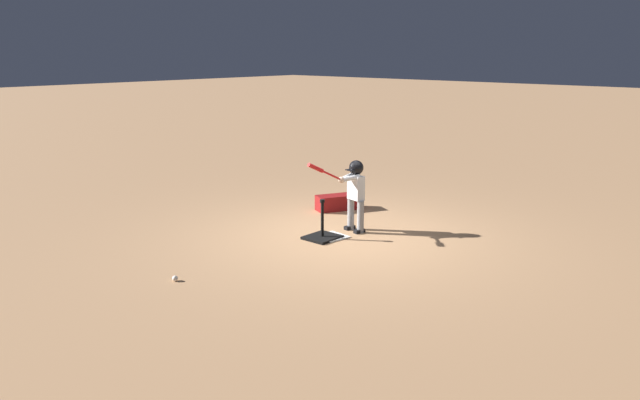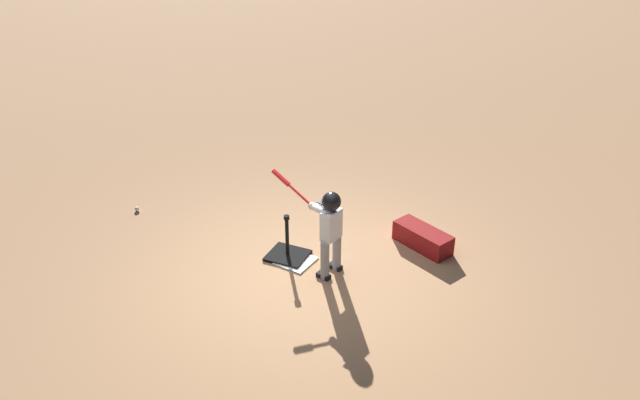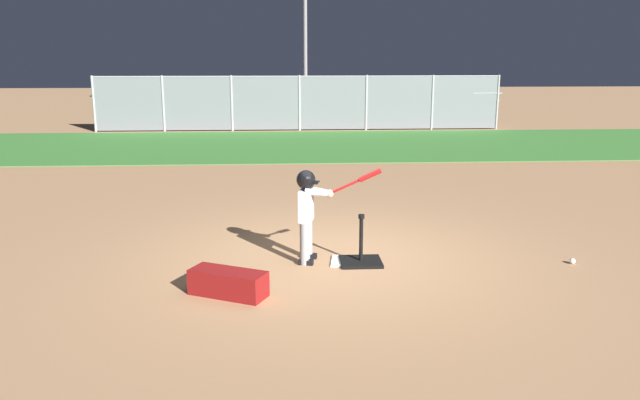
{
  "view_description": "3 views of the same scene",
  "coord_description": "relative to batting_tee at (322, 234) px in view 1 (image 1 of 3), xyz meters",
  "views": [
    {
      "loc": [
        7.37,
        6.0,
        2.89
      ],
      "look_at": [
        0.24,
        -0.38,
        0.57
      ],
      "focal_mm": 35.0,
      "sensor_mm": 36.0,
      "label": 1
    },
    {
      "loc": [
        -2.87,
        5.97,
        4.61
      ],
      "look_at": [
        -0.03,
        -0.38,
        0.87
      ],
      "focal_mm": 35.0,
      "sensor_mm": 36.0,
      "label": 2
    },
    {
      "loc": [
        -0.58,
        -7.6,
        2.53
      ],
      "look_at": [
        -0.13,
        -0.01,
        0.78
      ],
      "focal_mm": 35.0,
      "sensor_mm": 36.0,
      "label": 3
    }
  ],
  "objects": [
    {
      "name": "ground_plane",
      "position": [
        -0.37,
        0.21,
        -0.07
      ],
      "size": [
        90.0,
        90.0,
        0.0
      ],
      "primitive_type": "plane",
      "color": "#AD7F56"
    },
    {
      "name": "home_plate",
      "position": [
        -0.14,
        0.06,
        -0.06
      ],
      "size": [
        0.5,
        0.5,
        0.02
      ],
      "primitive_type": "cube",
      "rotation": [
        0.0,
        0.0,
        -0.14
      ],
      "color": "white",
      "rests_on": "ground_plane"
    },
    {
      "name": "batting_tee",
      "position": [
        0.0,
        0.0,
        0.0
      ],
      "size": [
        0.51,
        0.46,
        0.63
      ],
      "color": "black",
      "rests_on": "ground_plane"
    },
    {
      "name": "batter_child",
      "position": [
        -0.64,
        0.11,
        0.68
      ],
      "size": [
        1.03,
        0.43,
        1.22
      ],
      "color": "gray",
      "rests_on": "ground_plane"
    },
    {
      "name": "baseball",
      "position": [
        2.64,
        -0.18,
        -0.03
      ],
      "size": [
        0.07,
        0.07,
        0.07
      ],
      "primitive_type": "sphere",
      "color": "white",
      "rests_on": "ground_plane"
    },
    {
      "name": "equipment_bag",
      "position": [
        -1.57,
        -0.98,
        0.07
      ],
      "size": [
        0.9,
        0.65,
        0.28
      ],
      "primitive_type": "cube",
      "rotation": [
        0.0,
        0.0,
        -0.45
      ],
      "color": "maroon",
      "rests_on": "ground_plane"
    }
  ]
}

